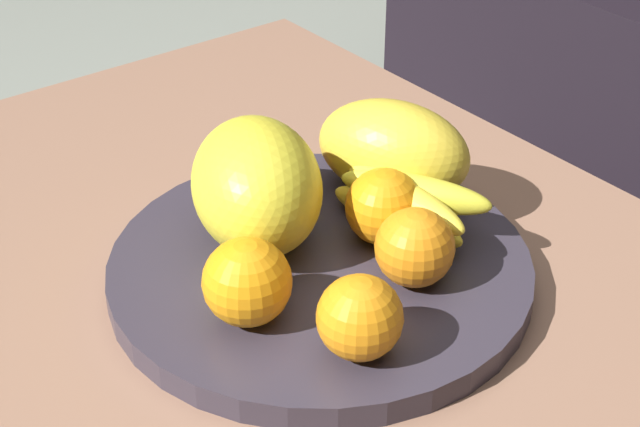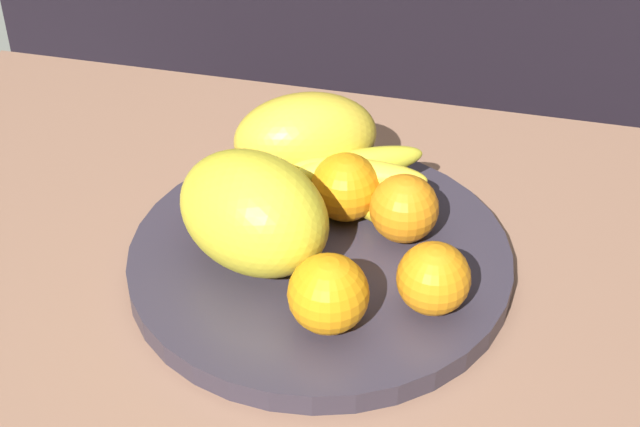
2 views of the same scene
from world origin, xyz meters
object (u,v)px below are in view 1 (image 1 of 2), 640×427
(coffee_table, at_px, (309,289))
(melon_large_front, at_px, (257,186))
(fruit_bowl, at_px, (320,269))
(orange_left, at_px, (384,207))
(orange_back, at_px, (360,317))
(banana_bunch, at_px, (404,208))
(orange_front, at_px, (415,247))
(melon_smaller_beside, at_px, (393,150))
(apple_front, at_px, (276,168))
(orange_right, at_px, (247,282))

(coffee_table, xyz_separation_m, melon_large_front, (-0.02, -0.05, 0.13))
(coffee_table, relative_size, fruit_bowl, 2.57)
(orange_left, height_order, orange_back, orange_left)
(melon_large_front, relative_size, banana_bunch, 1.00)
(coffee_table, bearing_deg, banana_bunch, 52.48)
(orange_back, bearing_deg, orange_left, 132.42)
(coffee_table, xyz_separation_m, banana_bunch, (0.06, 0.07, 0.10))
(orange_front, bearing_deg, orange_left, 162.12)
(melon_smaller_beside, relative_size, apple_front, 2.68)
(coffee_table, bearing_deg, melon_large_front, -114.53)
(melon_large_front, bearing_deg, orange_right, -38.83)
(melon_large_front, xyz_separation_m, orange_left, (0.07, 0.09, -0.02))
(coffee_table, height_order, orange_right, orange_right)
(orange_right, height_order, banana_bunch, orange_right)
(melon_large_front, relative_size, melon_smaller_beside, 1.03)
(orange_right, bearing_deg, fruit_bowl, 107.39)
(fruit_bowl, bearing_deg, apple_front, 163.51)
(fruit_bowl, height_order, banana_bunch, banana_bunch)
(coffee_table, relative_size, melon_large_front, 6.20)
(orange_front, xyz_separation_m, apple_front, (-0.20, -0.01, -0.01))
(coffee_table, height_order, orange_left, orange_left)
(melon_smaller_beside, distance_m, orange_front, 0.15)
(orange_left, distance_m, banana_bunch, 0.03)
(melon_large_front, xyz_separation_m, orange_front, (0.14, 0.07, -0.02))
(orange_right, relative_size, apple_front, 1.28)
(melon_large_front, height_order, banana_bunch, melon_large_front)
(orange_front, xyz_separation_m, orange_left, (-0.07, 0.02, 0.00))
(melon_smaller_beside, distance_m, apple_front, 0.12)
(orange_back, bearing_deg, orange_front, 114.12)
(banana_bunch, bearing_deg, coffee_table, -127.52)
(fruit_bowl, height_order, melon_large_front, melon_large_front)
(coffee_table, xyz_separation_m, melon_smaller_beside, (-0.01, 0.11, 0.12))
(fruit_bowl, bearing_deg, melon_large_front, -155.70)
(coffee_table, xyz_separation_m, apple_front, (-0.08, 0.02, 0.10))
(apple_front, bearing_deg, melon_smaller_beside, 53.15)
(fruit_bowl, bearing_deg, orange_left, 79.87)
(coffee_table, distance_m, banana_bunch, 0.13)
(coffee_table, xyz_separation_m, orange_back, (0.16, -0.07, 0.11))
(melon_large_front, distance_m, melon_smaller_beside, 0.16)
(coffee_table, height_order, orange_front, orange_front)
(orange_front, bearing_deg, fruit_bowl, -149.94)
(melon_smaller_beside, bearing_deg, banana_bunch, -32.28)
(orange_left, bearing_deg, banana_bunch, 81.17)
(orange_front, bearing_deg, banana_bunch, 144.51)
(orange_left, distance_m, apple_front, 0.13)
(orange_left, relative_size, orange_right, 0.96)
(orange_back, distance_m, banana_bunch, 0.18)
(coffee_table, height_order, melon_large_front, melon_large_front)
(melon_large_front, relative_size, apple_front, 2.75)
(coffee_table, height_order, banana_bunch, banana_bunch)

